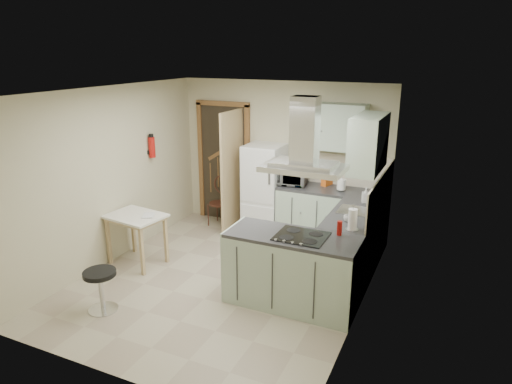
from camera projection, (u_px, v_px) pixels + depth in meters
The scene contains 28 objects.
floor at pixel (225, 280), 6.14m from camera, with size 4.20×4.20×0.00m, color tan.
ceiling at pixel (220, 91), 5.39m from camera, with size 4.20×4.20×0.00m, color silver.
back_wall at pixel (283, 157), 7.59m from camera, with size 3.60×3.60×0.00m, color #BEB693.
left_wall at pixel (111, 176), 6.47m from camera, with size 4.20×4.20×0.00m, color #BEB693.
right_wall at pixel (365, 212), 5.05m from camera, with size 4.20×4.20×0.00m, color #BEB693.
doorway at pixel (224, 163), 8.06m from camera, with size 1.10×0.12×2.10m, color brown.
fridge at pixel (264, 189), 7.56m from camera, with size 0.60×0.60×1.50m, color white.
counter_back at pixel (313, 214), 7.31m from camera, with size 1.08×0.60×0.90m, color #9EB2A0.
counter_right at pixel (356, 237), 6.39m from camera, with size 0.60×1.95×0.90m, color #9EB2A0.
splashback at pixel (339, 169), 7.23m from camera, with size 1.68×0.02×0.50m, color beige.
wall_cabinet_back at pixel (338, 127), 6.88m from camera, with size 0.85×0.35×0.70m, color #9EB2A0.
wall_cabinet_right at pixel (369, 143), 5.68m from camera, with size 0.35×0.90×0.70m, color #9EB2A0.
peninsula at pixel (292, 270), 5.44m from camera, with size 1.55×0.65×0.90m, color #9EB2A0.
hob at pixel (301, 236), 5.27m from camera, with size 0.58×0.50×0.01m, color black.
extractor_hood at pixel (304, 168), 5.02m from camera, with size 0.90×0.55×0.10m, color silver.
sink at pixel (356, 211), 6.10m from camera, with size 0.45×0.40×0.01m, color silver.
fire_extinguisher at pixel (152, 147), 7.16m from camera, with size 0.10×0.10×0.32m, color #B2140F.
drop_leaf_table at pixel (137, 239), 6.54m from camera, with size 0.79×0.59×0.74m, color tan.
bentwood_chair at pixel (219, 203), 7.97m from camera, with size 0.35×0.35×0.79m, color #52291B.
stool at pixel (101, 291), 5.36m from camera, with size 0.38×0.38×0.51m, color black.
microwave at pixel (291, 176), 7.26m from camera, with size 0.50×0.34×0.28m, color black.
kettle at pixel (341, 184), 6.96m from camera, with size 0.13×0.13×0.20m, color white.
cereal_box at pixel (327, 175), 7.22m from camera, with size 0.09×0.22×0.33m, color orange.
soap_bottle at pixel (366, 195), 6.42m from camera, with size 0.10×0.10×0.22m, color #AAACB6.
paper_towel at pixel (353, 219), 5.43m from camera, with size 0.11×0.11×0.27m, color white.
cup at pixel (348, 218), 5.72m from camera, with size 0.11×0.11×0.08m, color white.
red_bottle at pixel (339, 228), 5.29m from camera, with size 0.06×0.06×0.17m, color #A0130D.
book at pixel (142, 213), 6.37m from camera, with size 0.16×0.22×0.10m, color #A03549.
Camera 1 is at (2.66, -4.83, 2.97)m, focal length 32.00 mm.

